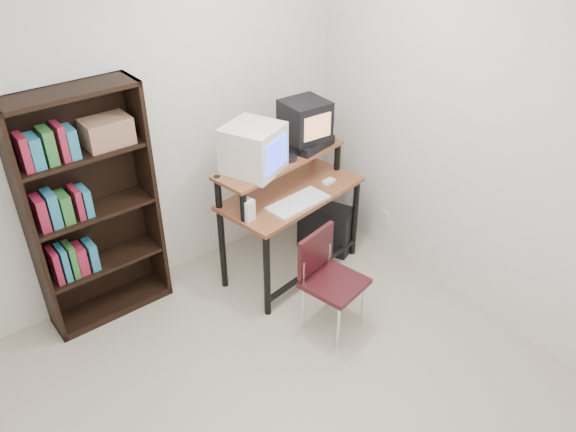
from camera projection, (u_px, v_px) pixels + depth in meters
back_wall at (98, 136)px, 3.76m from camera, size 4.00×0.01×2.60m
right_wall at (536, 161)px, 3.45m from camera, size 0.01×4.00×2.60m
computer_desk at (290, 197)px, 4.30m from camera, size 1.19×0.74×0.98m
crt_monitor at (254, 149)px, 3.94m from camera, size 0.48×0.48×0.35m
vcr at (308, 143)px, 4.34m from camera, size 0.41×0.34×0.08m
crt_tv at (305, 120)px, 4.24m from camera, size 0.33×0.33×0.30m
cd_spindle at (289, 158)px, 4.15m from camera, size 0.13×0.13×0.05m
keyboard at (298, 204)px, 4.10m from camera, size 0.49×0.26×0.03m
mousepad at (328, 184)px, 4.39m from camera, size 0.26×0.24×0.01m
mouse at (329, 182)px, 4.37m from camera, size 0.11×0.08×0.03m
desk_speaker at (248, 211)px, 3.90m from camera, size 0.09×0.09×0.17m
pc_tower at (326, 227)px, 4.79m from camera, size 0.37×0.49×0.42m
school_chair at (328, 273)px, 3.86m from camera, size 0.45×0.45×0.75m
bookshelf at (90, 207)px, 3.79m from camera, size 0.86×0.31×1.71m
wall_outlet at (385, 218)px, 4.75m from camera, size 0.02×0.08×0.12m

